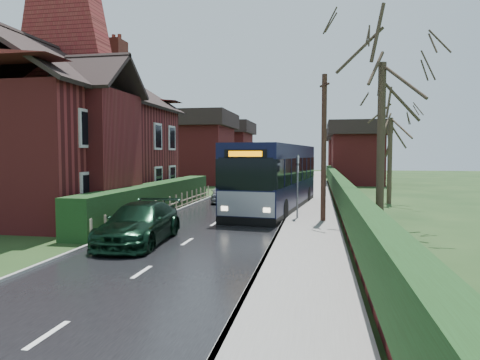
% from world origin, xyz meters
% --- Properties ---
extents(ground, '(140.00, 140.00, 0.00)m').
position_xyz_m(ground, '(0.00, 0.00, 0.00)').
color(ground, '#324B20').
rests_on(ground, ground).
extents(road, '(6.00, 100.00, 0.02)m').
position_xyz_m(road, '(0.00, 10.00, 0.01)').
color(road, black).
rests_on(road, ground).
extents(pavement, '(2.50, 100.00, 0.14)m').
position_xyz_m(pavement, '(4.25, 10.00, 0.07)').
color(pavement, slate).
rests_on(pavement, ground).
extents(kerb_right, '(0.12, 100.00, 0.14)m').
position_xyz_m(kerb_right, '(3.05, 10.00, 0.07)').
color(kerb_right, gray).
rests_on(kerb_right, ground).
extents(kerb_left, '(0.12, 100.00, 0.10)m').
position_xyz_m(kerb_left, '(-3.05, 10.00, 0.05)').
color(kerb_left, gray).
rests_on(kerb_left, ground).
extents(front_hedge, '(1.20, 16.00, 1.60)m').
position_xyz_m(front_hedge, '(-3.90, 5.00, 0.80)').
color(front_hedge, black).
rests_on(front_hedge, ground).
extents(picket_fence, '(0.10, 16.00, 0.90)m').
position_xyz_m(picket_fence, '(-3.15, 5.00, 0.45)').
color(picket_fence, tan).
rests_on(picket_fence, ground).
extents(right_wall_hedge, '(0.60, 50.00, 1.80)m').
position_xyz_m(right_wall_hedge, '(5.80, 10.00, 1.02)').
color(right_wall_hedge, maroon).
rests_on(right_wall_hedge, ground).
extents(brick_house, '(9.30, 14.60, 10.30)m').
position_xyz_m(brick_house, '(-8.73, 4.78, 4.38)').
color(brick_house, maroon).
rests_on(brick_house, ground).
extents(bus, '(4.15, 12.23, 3.64)m').
position_xyz_m(bus, '(2.20, 7.50, 1.81)').
color(bus, black).
rests_on(bus, ground).
extents(car_silver, '(2.17, 3.94, 1.27)m').
position_xyz_m(car_silver, '(-1.50, 10.57, 0.63)').
color(car_silver, silver).
rests_on(car_silver, ground).
extents(car_green, '(2.26, 4.98, 1.41)m').
position_xyz_m(car_green, '(-1.60, -2.46, 0.71)').
color(car_green, black).
rests_on(car_green, ground).
extents(car_distant, '(1.67, 3.79, 1.21)m').
position_xyz_m(car_distant, '(1.56, 36.76, 0.60)').
color(car_distant, black).
rests_on(car_distant, ground).
extents(bus_stop_sign, '(0.16, 0.47, 3.11)m').
position_xyz_m(bus_stop_sign, '(3.62, 3.67, 2.05)').
color(bus_stop_sign, slate).
rests_on(bus_stop_sign, ground).
extents(telegraph_pole, '(0.43, 0.81, 6.68)m').
position_xyz_m(telegraph_pole, '(4.80, 3.06, 3.38)').
color(telegraph_pole, black).
rests_on(telegraph_pole, ground).
extents(tree_right_near, '(4.65, 4.65, 10.05)m').
position_xyz_m(tree_right_near, '(7.21, 2.73, 7.51)').
color(tree_right_near, '#32271D').
rests_on(tree_right_near, ground).
extents(tree_right_far, '(4.01, 4.01, 7.75)m').
position_xyz_m(tree_right_far, '(9.00, 11.75, 5.79)').
color(tree_right_far, '#3A2E22').
rests_on(tree_right_far, ground).
extents(tree_house_side, '(4.55, 4.55, 10.34)m').
position_xyz_m(tree_house_side, '(-13.65, 11.93, 7.72)').
color(tree_house_side, '#372820').
rests_on(tree_house_side, ground).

